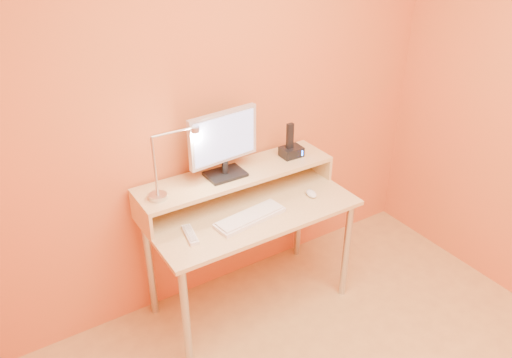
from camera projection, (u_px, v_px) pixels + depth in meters
wall_back at (220, 103)px, 2.83m from camera, size 3.00×0.04×2.50m
desk_leg_fl at (186, 320)px, 2.59m from camera, size 0.04×0.04×0.69m
desk_leg_fr at (346, 251)px, 3.10m from camera, size 0.04×0.04×0.69m
desk_leg_bl at (150, 268)px, 2.96m from camera, size 0.04×0.04×0.69m
desk_leg_br at (299, 213)px, 3.47m from camera, size 0.04×0.04×0.69m
desk_lower at (250, 209)px, 2.86m from camera, size 1.20×0.60×0.02m
shelf_riser_left at (141, 216)px, 2.65m from camera, size 0.02×0.30×0.14m
shelf_riser_right at (316, 162)px, 3.20m from camera, size 0.02×0.30×0.14m
desk_shelf at (236, 174)px, 2.89m from camera, size 1.20×0.30×0.02m
monitor_foot at (225, 174)px, 2.84m from camera, size 0.22×0.16×0.02m
monitor_neck at (225, 167)px, 2.82m from camera, size 0.04×0.04×0.07m
monitor_panel at (223, 137)px, 2.74m from camera, size 0.43×0.08×0.29m
monitor_back at (221, 135)px, 2.76m from camera, size 0.39×0.05×0.25m
monitor_screen at (225, 138)px, 2.73m from camera, size 0.39×0.04×0.26m
lamp_base at (158, 196)px, 2.62m from camera, size 0.10×0.10×0.02m
lamp_post at (155, 167)px, 2.54m from camera, size 0.01×0.01×0.33m
lamp_arm at (174, 132)px, 2.51m from camera, size 0.24×0.01×0.01m
lamp_head at (195, 130)px, 2.57m from camera, size 0.04×0.04×0.03m
lamp_bulb at (195, 132)px, 2.58m from camera, size 0.03×0.03×0.00m
phone_dock at (291, 152)px, 3.05m from camera, size 0.13×0.10×0.06m
phone_handset at (290, 136)px, 2.99m from camera, size 0.04×0.03×0.16m
phone_led at (302, 153)px, 3.03m from camera, size 0.01×0.00×0.04m
keyboard at (250, 218)px, 2.74m from camera, size 0.43×0.18×0.02m
mouse at (311, 194)px, 2.95m from camera, size 0.07×0.10×0.03m
remote_control at (190, 235)px, 2.60m from camera, size 0.08×0.18×0.02m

